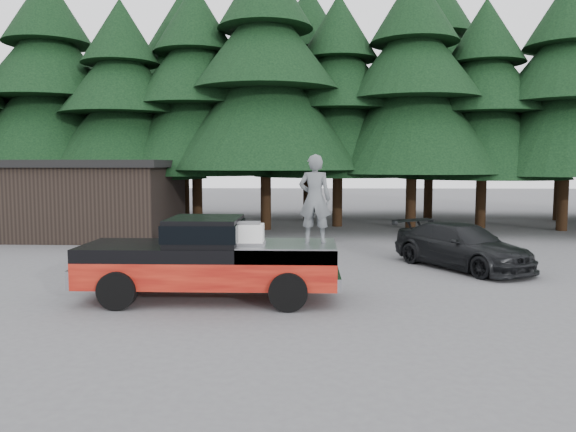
{
  "coord_description": "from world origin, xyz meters",
  "views": [
    {
      "loc": [
        0.99,
        -12.25,
        3.15
      ],
      "look_at": [
        0.57,
        0.0,
        2.01
      ],
      "focal_mm": 35.0,
      "sensor_mm": 36.0,
      "label": 1
    }
  ],
  "objects_px": {
    "pickup_truck": "(210,271)",
    "utility_building": "(80,198)",
    "air_compressor": "(249,235)",
    "parked_car": "(462,246)",
    "man_on_bed": "(315,199)"
  },
  "relations": [
    {
      "from": "pickup_truck",
      "to": "air_compressor",
      "type": "relative_size",
      "value": 9.22
    },
    {
      "from": "parked_car",
      "to": "utility_building",
      "type": "distance_m",
      "value": 16.41
    },
    {
      "from": "air_compressor",
      "to": "man_on_bed",
      "type": "bearing_deg",
      "value": 14.58
    },
    {
      "from": "parked_car",
      "to": "utility_building",
      "type": "height_order",
      "value": "utility_building"
    },
    {
      "from": "parked_car",
      "to": "air_compressor",
      "type": "bearing_deg",
      "value": -174.99
    },
    {
      "from": "pickup_truck",
      "to": "utility_building",
      "type": "height_order",
      "value": "utility_building"
    },
    {
      "from": "pickup_truck",
      "to": "man_on_bed",
      "type": "distance_m",
      "value": 2.95
    },
    {
      "from": "air_compressor",
      "to": "parked_car",
      "type": "relative_size",
      "value": 0.14
    },
    {
      "from": "man_on_bed",
      "to": "parked_car",
      "type": "height_order",
      "value": "man_on_bed"
    },
    {
      "from": "pickup_truck",
      "to": "utility_building",
      "type": "bearing_deg",
      "value": 123.93
    },
    {
      "from": "air_compressor",
      "to": "man_on_bed",
      "type": "distance_m",
      "value": 1.73
    },
    {
      "from": "pickup_truck",
      "to": "air_compressor",
      "type": "bearing_deg",
      "value": -14.51
    },
    {
      "from": "pickup_truck",
      "to": "air_compressor",
      "type": "height_order",
      "value": "air_compressor"
    },
    {
      "from": "pickup_truck",
      "to": "utility_building",
      "type": "distance_m",
      "value": 13.9
    },
    {
      "from": "pickup_truck",
      "to": "man_on_bed",
      "type": "relative_size",
      "value": 2.95
    }
  ]
}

